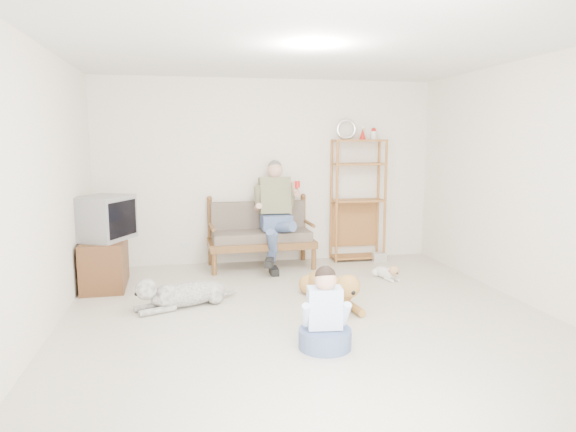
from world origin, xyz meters
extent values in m
plane|color=silver|center=(0.00, 0.00, 0.00)|extent=(5.50, 5.50, 0.00)
plane|color=silver|center=(0.00, 0.00, 2.70)|extent=(5.50, 5.50, 0.00)
plane|color=silver|center=(0.00, 2.75, 1.35)|extent=(5.00, 0.00, 5.00)
plane|color=silver|center=(0.00, -2.75, 1.35)|extent=(5.00, 0.00, 5.00)
plane|color=silver|center=(-2.50, 0.00, 1.35)|extent=(0.00, 5.50, 5.50)
plane|color=silver|center=(2.50, 0.00, 1.35)|extent=(0.00, 5.50, 5.50)
cube|color=brown|center=(-0.17, 2.37, 0.35)|extent=(1.52, 0.75, 0.10)
cube|color=#61554A|center=(-0.17, 2.37, 0.47)|extent=(1.40, 0.64, 0.13)
cube|color=#61554A|center=(-0.17, 2.61, 0.70)|extent=(1.38, 0.16, 0.45)
cylinder|color=brown|center=(-0.17, 2.67, 0.90)|extent=(1.40, 0.10, 0.05)
cylinder|color=brown|center=(-0.87, 2.07, 0.15)|extent=(0.07, 0.07, 0.30)
cylinder|color=brown|center=(-0.87, 2.67, 0.47)|extent=(0.07, 0.07, 0.95)
cylinder|color=brown|center=(0.53, 2.07, 0.15)|extent=(0.07, 0.07, 0.30)
cylinder|color=brown|center=(0.53, 2.67, 0.47)|extent=(0.07, 0.07, 0.95)
cube|color=#526496|center=(0.04, 2.34, 0.66)|extent=(0.42, 0.40, 0.21)
cube|color=#81805A|center=(0.04, 2.44, 1.03)|extent=(0.44, 0.30, 0.55)
sphere|color=tan|center=(0.04, 2.41, 1.39)|extent=(0.22, 0.22, 0.22)
sphere|color=#5C5751|center=(0.04, 2.43, 1.43)|extent=(0.20, 0.20, 0.20)
cylinder|color=red|center=(0.33, 2.21, 1.20)|extent=(0.07, 0.07, 0.09)
cube|color=#9E6031|center=(1.34, 2.55, 1.81)|extent=(0.77, 0.32, 0.03)
torus|color=silver|center=(1.13, 2.55, 1.97)|extent=(0.31, 0.05, 0.31)
cone|color=red|center=(1.39, 2.55, 1.90)|extent=(0.10, 0.10, 0.16)
cylinder|color=#9E6031|center=(0.96, 2.40, 0.91)|extent=(0.04, 0.04, 1.83)
cylinder|color=#9E6031|center=(0.96, 2.70, 0.91)|extent=(0.04, 0.04, 1.83)
cylinder|color=#9E6031|center=(1.71, 2.40, 0.91)|extent=(0.04, 0.04, 1.83)
cylinder|color=#9E6031|center=(1.71, 2.70, 0.91)|extent=(0.04, 0.04, 1.83)
cube|color=beige|center=(1.64, 2.40, 0.06)|extent=(0.20, 0.15, 0.12)
cube|color=brown|center=(-2.22, 1.75, 0.30)|extent=(0.53, 0.91, 0.60)
cube|color=brown|center=(-2.46, 1.53, 0.30)|extent=(0.03, 0.40, 0.50)
cube|color=brown|center=(-2.46, 1.97, 0.30)|extent=(0.03, 0.40, 0.50)
cube|color=gray|center=(-2.20, 1.74, 0.87)|extent=(0.76, 0.81, 0.54)
cube|color=black|center=(-1.97, 1.62, 0.87)|extent=(0.27, 0.50, 0.43)
cube|color=white|center=(-1.25, 2.73, 0.30)|extent=(0.12, 0.02, 0.08)
ellipsoid|color=#B7813F|center=(0.35, 0.69, 0.16)|extent=(0.48, 1.03, 0.31)
sphere|color=#B7813F|center=(0.39, 0.39, 0.18)|extent=(0.31, 0.31, 0.31)
sphere|color=#B7813F|center=(0.43, 0.15, 0.31)|extent=(0.25, 0.25, 0.25)
ellipsoid|color=#B7813F|center=(0.44, 0.04, 0.29)|extent=(0.13, 0.19, 0.09)
cylinder|color=#B7813F|center=(0.29, 1.18, 0.06)|extent=(0.23, 0.37, 0.05)
ellipsoid|color=#B7813F|center=(0.34, 0.16, 0.31)|extent=(0.06, 0.08, 0.12)
ellipsoid|color=#B7813F|center=(0.51, 0.18, 0.31)|extent=(0.06, 0.08, 0.12)
ellipsoid|color=white|center=(-1.20, 0.79, 0.13)|extent=(0.92, 0.61, 0.26)
sphere|color=white|center=(-1.44, 0.69, 0.15)|extent=(0.26, 0.26, 0.26)
sphere|color=white|center=(-1.64, 0.61, 0.26)|extent=(0.23, 0.23, 0.23)
ellipsoid|color=white|center=(-1.74, 0.57, 0.24)|extent=(0.19, 0.15, 0.09)
cylinder|color=white|center=(-0.79, 0.96, 0.05)|extent=(0.29, 0.27, 0.04)
ellipsoid|color=white|center=(-1.65, 0.69, 0.26)|extent=(0.09, 0.07, 0.11)
ellipsoid|color=white|center=(-1.59, 0.54, 0.26)|extent=(0.09, 0.07, 0.11)
ellipsoid|color=white|center=(1.35, 1.47, 0.07)|extent=(0.25, 0.40, 0.15)
sphere|color=white|center=(1.38, 1.36, 0.08)|extent=(0.15, 0.15, 0.15)
sphere|color=tan|center=(1.41, 1.27, 0.15)|extent=(0.13, 0.13, 0.13)
ellipsoid|color=tan|center=(1.42, 1.21, 0.13)|extent=(0.08, 0.11, 0.05)
cylinder|color=white|center=(1.31, 1.65, 0.03)|extent=(0.10, 0.13, 0.02)
cone|color=tan|center=(1.36, 1.27, 0.18)|extent=(0.04, 0.04, 0.05)
cone|color=tan|center=(1.45, 1.29, 0.18)|extent=(0.04, 0.04, 0.05)
torus|color=red|center=(1.40, 1.29, 0.14)|extent=(0.13, 0.13, 0.02)
cylinder|color=#526496|center=(-0.04, -0.63, 0.08)|extent=(0.47, 0.47, 0.17)
cube|color=white|center=(-0.04, -0.61, 0.36)|extent=(0.32, 0.22, 0.36)
sphere|color=tan|center=(-0.04, -0.63, 0.62)|extent=(0.19, 0.19, 0.19)
sphere|color=black|center=(-0.04, -0.62, 0.65)|extent=(0.18, 0.18, 0.18)
camera|label=1|loc=(-1.19, -4.79, 1.81)|focal=32.00mm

